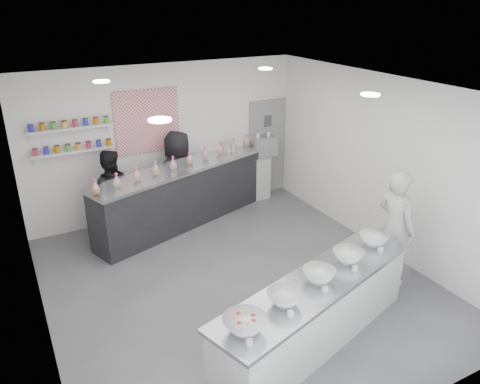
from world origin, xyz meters
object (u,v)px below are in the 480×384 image
object	(u,v)px
prep_counter	(316,311)
back_bar	(183,196)
espresso_ledge	(241,180)
staff_left	(111,193)
espresso_machine	(263,146)
woman_prep	(395,228)
staff_right	(179,176)

from	to	relation	value
prep_counter	back_bar	size ratio (longest dim) A/B	0.87
back_bar	espresso_ledge	world-z (taller)	back_bar
back_bar	staff_left	size ratio (longest dim) A/B	2.32
espresso_machine	woman_prep	size ratio (longest dim) A/B	0.28
espresso_machine	woman_prep	bearing A→B (deg)	-89.09
back_bar	espresso_machine	xyz separation A→B (m)	(2.04, 0.46, 0.57)
espresso_machine	back_bar	bearing A→B (deg)	-167.42
prep_counter	espresso_machine	world-z (taller)	espresso_machine
woman_prep	staff_left	bearing A→B (deg)	40.82
back_bar	espresso_machine	bearing A→B (deg)	-6.02
espresso_ledge	staff_left	world-z (taller)	staff_left
espresso_ledge	woman_prep	bearing A→B (deg)	-80.96
espresso_ledge	woman_prep	xyz separation A→B (m)	(0.61, -3.81, 0.43)
back_bar	staff_right	bearing A→B (deg)	67.37
prep_counter	back_bar	world-z (taller)	back_bar
staff_right	espresso_ledge	bearing A→B (deg)	166.43
back_bar	espresso_ledge	distance (m)	1.57
espresso_ledge	staff_left	xyz separation A→B (m)	(-2.81, -0.21, 0.34)
prep_counter	espresso_machine	bearing A→B (deg)	50.47
espresso_machine	espresso_ledge	bearing A→B (deg)	180.00
prep_counter	staff_right	size ratio (longest dim) A/B	1.82
prep_counter	espresso_ledge	size ratio (longest dim) A/B	2.53
prep_counter	espresso_ledge	xyz separation A→B (m)	(1.27, 4.41, 0.03)
staff_right	back_bar	bearing A→B (deg)	64.55
espresso_machine	staff_left	world-z (taller)	staff_left
prep_counter	staff_left	bearing A→B (deg)	92.97
back_bar	woman_prep	distance (m)	3.97
back_bar	espresso_machine	size ratio (longest dim) A/B	7.31
espresso_ledge	staff_right	size ratio (longest dim) A/B	0.72
back_bar	staff_right	distance (m)	0.40
back_bar	espresso_ledge	bearing A→B (deg)	-1.66
prep_counter	staff_right	distance (m)	4.23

